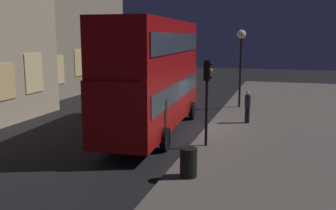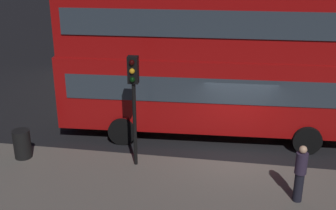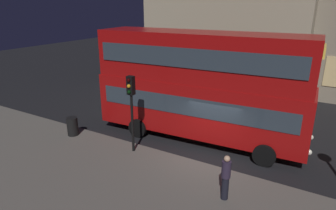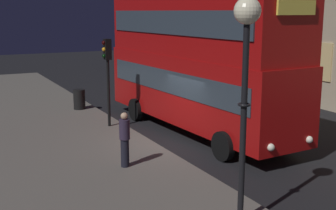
{
  "view_description": "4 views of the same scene",
  "coord_description": "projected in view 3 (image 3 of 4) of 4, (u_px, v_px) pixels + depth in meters",
  "views": [
    {
      "loc": [
        -19.26,
        -4.37,
        4.78
      ],
      "look_at": [
        -2.55,
        0.61,
        1.68
      ],
      "focal_mm": 41.25,
      "sensor_mm": 36.0,
      "label": 1
    },
    {
      "loc": [
        -0.14,
        -13.73,
        7.29
      ],
      "look_at": [
        -2.54,
        0.59,
        1.52
      ],
      "focal_mm": 46.78,
      "sensor_mm": 36.0,
      "label": 2
    },
    {
      "loc": [
        4.49,
        -11.43,
        6.85
      ],
      "look_at": [
        -2.41,
        0.45,
        2.07
      ],
      "focal_mm": 31.44,
      "sensor_mm": 36.0,
      "label": 3
    },
    {
      "loc": [
        14.27,
        -7.55,
        4.91
      ],
      "look_at": [
        -1.29,
        0.44,
        1.24
      ],
      "focal_mm": 47.87,
      "sensor_mm": 36.0,
      "label": 4
    }
  ],
  "objects": [
    {
      "name": "pedestrian",
      "position": [
        226.0,
        177.0,
        10.4
      ],
      "size": [
        0.33,
        0.33,
        1.74
      ],
      "rotation": [
        0.0,
        0.0,
        3.74
      ],
      "color": "black",
      "rests_on": "sidewalk_slab"
    },
    {
      "name": "double_decker_bus",
      "position": [
        200.0,
        83.0,
        14.74
      ],
      "size": [
        10.94,
        3.3,
        5.55
      ],
      "rotation": [
        0.0,
        0.0,
        0.05
      ],
      "color": "#9E0C0C",
      "rests_on": "ground"
    },
    {
      "name": "ground_plane",
      "position": [
        208.0,
        158.0,
        13.72
      ],
      "size": [
        80.0,
        80.0,
        0.0
      ],
      "primitive_type": "plane",
      "color": "black"
    },
    {
      "name": "traffic_light_near_kerb",
      "position": [
        131.0,
        98.0,
        13.27
      ],
      "size": [
        0.33,
        0.37,
        3.68
      ],
      "rotation": [
        0.0,
        0.0,
        0.03
      ],
      "color": "black",
      "rests_on": "sidewalk_slab"
    },
    {
      "name": "litter_bin",
      "position": [
        73.0,
        126.0,
        15.7
      ],
      "size": [
        0.58,
        0.58,
        0.99
      ],
      "primitive_type": "cylinder",
      "color": "black",
      "rests_on": "sidewalk_slab"
    }
  ]
}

